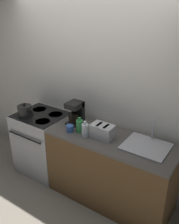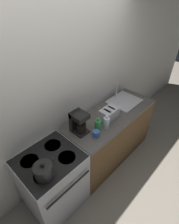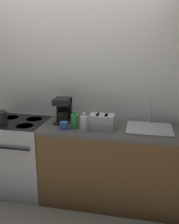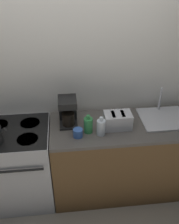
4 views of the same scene
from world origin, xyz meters
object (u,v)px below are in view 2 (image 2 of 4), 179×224
stove (53,181)px  toaster (109,114)px  bottle_green (98,125)px  cup_blue (96,134)px  bottle_clear (106,123)px  coffee_maker (78,122)px  kettle (44,171)px

stove → toaster: size_ratio=3.37×
bottle_green → cup_blue: size_ratio=2.11×
bottle_clear → bottle_green: bearing=156.9°
toaster → bottle_clear: bottle_clear is taller
stove → bottle_green: (0.76, -0.09, 0.54)m
stove → toaster: 1.19m
toaster → coffee_maker: bearing=165.9°
stove → bottle_clear: (0.88, -0.14, 0.54)m
toaster → cup_blue: bearing=-164.7°
stove → bottle_clear: bearing=-9.0°
toaster → coffee_maker: coffee_maker is taller
stove → cup_blue: bearing=-13.0°
coffee_maker → bottle_clear: coffee_maker is taller
bottle_clear → cup_blue: (-0.23, -0.01, -0.04)m
coffee_maker → bottle_green: bearing=-42.3°
toaster → cup_blue: (-0.41, -0.11, -0.04)m
toaster → bottle_clear: size_ratio=1.38×
stove → toaster: (1.06, -0.04, 0.53)m
stove → coffee_maker: (0.57, 0.09, 0.61)m
cup_blue → kettle: bearing=-179.8°
stove → toaster: bearing=-2.0°
kettle → coffee_maker: bearing=18.4°
kettle → toaster: size_ratio=0.90×
cup_blue → bottle_green: bearing=30.1°
kettle → coffee_maker: (0.72, 0.24, 0.08)m
coffee_maker → bottle_green: (0.19, -0.17, -0.08)m
stove → bottle_clear: 1.04m
coffee_maker → bottle_green: 0.27m
bottle_green → cup_blue: 0.13m
cup_blue → toaster: bearing=15.3°
kettle → toaster: (1.21, 0.11, -0.00)m
toaster → bottle_green: size_ratio=1.40×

